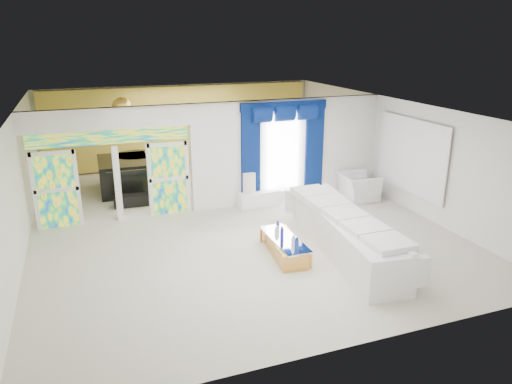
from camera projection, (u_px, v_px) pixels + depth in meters
name	position (u px, v px, depth m)	size (l,w,h in m)	color
floor	(230.00, 219.00, 12.99)	(12.00, 12.00, 0.00)	#B7AF9E
dividing_wall	(289.00, 150.00, 14.11)	(5.70, 0.18, 3.00)	white
dividing_header	(108.00, 119.00, 12.09)	(4.30, 0.18, 0.55)	white
stained_panel_left	(56.00, 190.00, 12.16)	(0.95, 0.04, 2.00)	#994C3F
stained_panel_right	(169.00, 179.00, 13.09)	(0.95, 0.04, 2.00)	#994C3F
stained_transom	(110.00, 137.00, 12.24)	(4.00, 0.05, 0.35)	#994C3F
window_pane	(283.00, 153.00, 13.96)	(1.00, 0.02, 2.30)	white
blue_drape_left	(251.00, 158.00, 13.62)	(0.55, 0.10, 2.80)	#030D41
blue_drape_right	(314.00, 152.00, 14.27)	(0.55, 0.10, 2.80)	#030D41
blue_pelmet	(284.00, 106.00, 13.50)	(2.60, 0.12, 0.25)	#030D41
wall_mirror	(412.00, 156.00, 13.23)	(0.04, 2.70, 1.90)	white
gold_curtains	(182.00, 126.00, 17.77)	(9.70, 0.12, 2.90)	gold
white_sofa	(344.00, 234.00, 10.92)	(0.97, 4.52, 0.86)	silver
coffee_table	(284.00, 247.00, 10.82)	(0.57, 1.72, 0.38)	#CC8D3F
console_table	(259.00, 199.00, 13.94)	(1.25, 0.40, 0.42)	white
table_lamp	(249.00, 183.00, 13.69)	(0.36, 0.36, 0.58)	silver
armchair	(358.00, 186.00, 14.47)	(1.17, 1.02, 0.76)	silver
grand_piano	(124.00, 175.00, 15.22)	(1.52, 1.99, 1.00)	black
piano_bench	(131.00, 201.00, 13.90)	(0.98, 0.38, 0.33)	black
tv_console	(57.00, 186.00, 14.48)	(0.52, 0.47, 0.75)	tan
chandelier	(122.00, 107.00, 14.43)	(0.60, 0.60, 0.60)	gold
decanters	(286.00, 236.00, 10.69)	(0.22, 1.16, 0.24)	white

